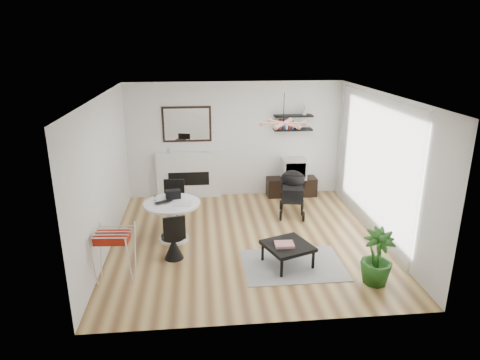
{
  "coord_description": "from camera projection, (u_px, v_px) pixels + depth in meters",
  "views": [
    {
      "loc": [
        -0.83,
        -7.26,
        3.62
      ],
      "look_at": [
        -0.08,
        0.4,
        1.06
      ],
      "focal_mm": 32.0,
      "sensor_mm": 36.0,
      "label": 1
    }
  ],
  "objects": [
    {
      "name": "rug",
      "position": [
        293.0,
        265.0,
        7.17
      ],
      "size": [
        1.67,
        1.21,
        0.01
      ],
      "primitive_type": "cube",
      "color": "#989898",
      "rests_on": "floor"
    },
    {
      "name": "tv_console",
      "position": [
        291.0,
        187.0,
        10.29
      ],
      "size": [
        1.18,
        0.41,
        0.44
      ],
      "primitive_type": "cube",
      "color": "black",
      "rests_on": "floor"
    },
    {
      "name": "shelf_upper",
      "position": [
        293.0,
        116.0,
        9.83
      ],
      "size": [
        0.9,
        0.25,
        0.04
      ],
      "primitive_type": "cube",
      "color": "black",
      "rests_on": "wall_back"
    },
    {
      "name": "drinking_glass",
      "position": [
        155.0,
        198.0,
        7.91
      ],
      "size": [
        0.05,
        0.05,
        0.09
      ],
      "primitive_type": "cylinder",
      "color": "white",
      "rests_on": "dining_table"
    },
    {
      "name": "stroller",
      "position": [
        292.0,
        194.0,
        9.13
      ],
      "size": [
        0.67,
        0.92,
        1.05
      ],
      "rotation": [
        0.0,
        0.0,
        -0.19
      ],
      "color": "black",
      "rests_on": "floor"
    },
    {
      "name": "chair_far",
      "position": [
        174.0,
        213.0,
        8.55
      ],
      "size": [
        0.45,
        0.46,
        0.94
      ],
      "rotation": [
        0.0,
        0.0,
        -0.07
      ],
      "color": "black",
      "rests_on": "floor"
    },
    {
      "name": "wall_left",
      "position": [
        104.0,
        176.0,
        7.42
      ],
      "size": [
        0.0,
        5.0,
        5.0
      ],
      "primitive_type": "plane",
      "rotation": [
        1.57,
        0.0,
        1.57
      ],
      "color": "white",
      "rests_on": "floor"
    },
    {
      "name": "potted_plant",
      "position": [
        377.0,
        257.0,
        6.52
      ],
      "size": [
        0.51,
        0.51,
        0.88
      ],
      "primitive_type": "imported",
      "rotation": [
        0.0,
        0.0,
        -0.02
      ],
      "color": "#1F5217",
      "rests_on": "floor"
    },
    {
      "name": "magazines",
      "position": [
        284.0,
        244.0,
        7.02
      ],
      "size": [
        0.32,
        0.25,
        0.04
      ],
      "primitive_type": "cube",
      "rotation": [
        0.0,
        0.0,
        -0.03
      ],
      "color": "#CF3340",
      "rests_on": "coffee_table"
    },
    {
      "name": "coffee_table",
      "position": [
        288.0,
        247.0,
        7.09
      ],
      "size": [
        0.92,
        0.92,
        0.36
      ],
      "rotation": [
        0.0,
        0.0,
        0.37
      ],
      "color": "black",
      "rests_on": "rug"
    },
    {
      "name": "sheer_curtain",
      "position": [
        372.0,
        165.0,
        8.06
      ],
      "size": [
        0.04,
        3.6,
        2.6
      ],
      "primitive_type": "cube",
      "color": "white",
      "rests_on": "wall_right"
    },
    {
      "name": "dining_table",
      "position": [
        173.0,
        215.0,
        7.91
      ],
      "size": [
        1.04,
        1.04,
        0.76
      ],
      "color": "white",
      "rests_on": "floor"
    },
    {
      "name": "wall_right",
      "position": [
        381.0,
        168.0,
        7.88
      ],
      "size": [
        0.0,
        5.0,
        5.0
      ],
      "primitive_type": "plane",
      "rotation": [
        1.57,
        0.0,
        -1.57
      ],
      "color": "white",
      "rests_on": "floor"
    },
    {
      "name": "shelf_lower",
      "position": [
        293.0,
        130.0,
        9.93
      ],
      "size": [
        0.9,
        0.25,
        0.04
      ],
      "primitive_type": "cube",
      "color": "black",
      "rests_on": "wall_back"
    },
    {
      "name": "wall_back",
      "position": [
        235.0,
        140.0,
        10.01
      ],
      "size": [
        5.0,
        0.0,
        5.0
      ],
      "primitive_type": "plane",
      "rotation": [
        1.57,
        0.0,
        0.0
      ],
      "color": "white",
      "rests_on": "floor"
    },
    {
      "name": "black_bag",
      "position": [
        173.0,
        194.0,
        8.01
      ],
      "size": [
        0.3,
        0.21,
        0.16
      ],
      "primitive_type": "cube",
      "rotation": [
        0.0,
        0.0,
        0.21
      ],
      "color": "black",
      "rests_on": "dining_table"
    },
    {
      "name": "fireplace",
      "position": [
        189.0,
        169.0,
        10.05
      ],
      "size": [
        1.5,
        0.17,
        2.16
      ],
      "color": "white",
      "rests_on": "floor"
    },
    {
      "name": "crt_tv",
      "position": [
        294.0,
        168.0,
        10.14
      ],
      "size": [
        0.55,
        0.48,
        0.48
      ],
      "color": "silver",
      "rests_on": "tv_console"
    },
    {
      "name": "laptop",
      "position": [
        165.0,
        203.0,
        7.77
      ],
      "size": [
        0.39,
        0.35,
        0.03
      ],
      "primitive_type": "imported",
      "rotation": [
        0.0,
        0.0,
        0.54
      ],
      "color": "black",
      "rests_on": "dining_table"
    },
    {
      "name": "chair_near",
      "position": [
        174.0,
        244.0,
        7.3
      ],
      "size": [
        0.43,
        0.44,
        0.85
      ],
      "rotation": [
        0.0,
        0.0,
        3.36
      ],
      "color": "black",
      "rests_on": "floor"
    },
    {
      "name": "newspaper",
      "position": [
        183.0,
        204.0,
        7.77
      ],
      "size": [
        0.35,
        0.31,
        0.01
      ],
      "primitive_type": "cube",
      "rotation": [
        0.0,
        0.0,
        -0.18
      ],
      "color": "white",
      "rests_on": "dining_table"
    },
    {
      "name": "floor",
      "position": [
        246.0,
        240.0,
        8.08
      ],
      "size": [
        5.0,
        5.0,
        0.0
      ],
      "primitive_type": "plane",
      "color": "brown",
      "rests_on": "ground"
    },
    {
      "name": "ceiling",
      "position": [
        247.0,
        95.0,
        7.22
      ],
      "size": [
        5.0,
        5.0,
        0.0
      ],
      "primitive_type": "plane",
      "color": "white",
      "rests_on": "wall_back"
    },
    {
      "name": "drying_rack",
      "position": [
        115.0,
        255.0,
        6.56
      ],
      "size": [
        0.61,
        0.58,
        0.87
      ],
      "rotation": [
        0.0,
        0.0,
        -0.07
      ],
      "color": "white",
      "rests_on": "floor"
    },
    {
      "name": "pendant_lamp",
      "position": [
        283.0,
        123.0,
        7.75
      ],
      "size": [
        0.9,
        0.9,
        0.1
      ],
      "primitive_type": null,
      "color": "tan",
      "rests_on": "ceiling"
    }
  ]
}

